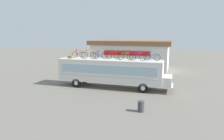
{
  "coord_description": "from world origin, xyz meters",
  "views": [
    {
      "loc": [
        7.09,
        -21.9,
        6.01
      ],
      "look_at": [
        0.25,
        0.0,
        1.99
      ],
      "focal_mm": 33.76,
      "sensor_mm": 36.0,
      "label": 1
    }
  ],
  "objects_px": {
    "bus": "(111,71)",
    "rooftop_bicycle_6": "(138,57)",
    "luggage_bag_1": "(70,57)",
    "rooftop_bicycle_3": "(100,55)",
    "rooftop_bicycle_5": "(125,57)",
    "trash_bin": "(141,106)",
    "rooftop_bicycle_2": "(89,55)",
    "rooftop_bicycle_7": "(152,57)",
    "rooftop_bicycle_1": "(78,54)",
    "rooftop_bicycle_4": "(113,56)"
  },
  "relations": [
    {
      "from": "rooftop_bicycle_4",
      "to": "trash_bin",
      "type": "distance_m",
      "value": 8.65
    },
    {
      "from": "luggage_bag_1",
      "to": "rooftop_bicycle_4",
      "type": "height_order",
      "value": "rooftop_bicycle_4"
    },
    {
      "from": "rooftop_bicycle_6",
      "to": "rooftop_bicycle_2",
      "type": "bearing_deg",
      "value": 179.93
    },
    {
      "from": "rooftop_bicycle_3",
      "to": "rooftop_bicycle_5",
      "type": "relative_size",
      "value": 1.02
    },
    {
      "from": "bus",
      "to": "rooftop_bicycle_5",
      "type": "height_order",
      "value": "rooftop_bicycle_5"
    },
    {
      "from": "luggage_bag_1",
      "to": "rooftop_bicycle_4",
      "type": "xyz_separation_m",
      "value": [
        4.91,
        0.75,
        0.25
      ]
    },
    {
      "from": "rooftop_bicycle_3",
      "to": "rooftop_bicycle_7",
      "type": "height_order",
      "value": "rooftop_bicycle_3"
    },
    {
      "from": "rooftop_bicycle_5",
      "to": "rooftop_bicycle_6",
      "type": "relative_size",
      "value": 0.95
    },
    {
      "from": "rooftop_bicycle_4",
      "to": "rooftop_bicycle_1",
      "type": "bearing_deg",
      "value": 179.56
    },
    {
      "from": "bus",
      "to": "rooftop_bicycle_2",
      "type": "distance_m",
      "value": 3.15
    },
    {
      "from": "rooftop_bicycle_4",
      "to": "rooftop_bicycle_7",
      "type": "bearing_deg",
      "value": 0.56
    },
    {
      "from": "trash_bin",
      "to": "rooftop_bicycle_1",
      "type": "bearing_deg",
      "value": 141.63
    },
    {
      "from": "rooftop_bicycle_3",
      "to": "rooftop_bicycle_5",
      "type": "distance_m",
      "value": 2.88
    },
    {
      "from": "luggage_bag_1",
      "to": "rooftop_bicycle_7",
      "type": "distance_m",
      "value": 9.24
    },
    {
      "from": "luggage_bag_1",
      "to": "trash_bin",
      "type": "height_order",
      "value": "luggage_bag_1"
    },
    {
      "from": "rooftop_bicycle_7",
      "to": "trash_bin",
      "type": "height_order",
      "value": "rooftop_bicycle_7"
    },
    {
      "from": "rooftop_bicycle_6",
      "to": "rooftop_bicycle_7",
      "type": "height_order",
      "value": "rooftop_bicycle_6"
    },
    {
      "from": "bus",
      "to": "rooftop_bicycle_5",
      "type": "xyz_separation_m",
      "value": [
        1.54,
        0.04,
        1.64
      ]
    },
    {
      "from": "rooftop_bicycle_6",
      "to": "rooftop_bicycle_7",
      "type": "distance_m",
      "value": 1.52
    },
    {
      "from": "bus",
      "to": "rooftop_bicycle_3",
      "type": "xyz_separation_m",
      "value": [
        -1.35,
        0.11,
        1.66
      ]
    },
    {
      "from": "rooftop_bicycle_7",
      "to": "rooftop_bicycle_3",
      "type": "bearing_deg",
      "value": -176.81
    },
    {
      "from": "luggage_bag_1",
      "to": "rooftop_bicycle_3",
      "type": "height_order",
      "value": "rooftop_bicycle_3"
    },
    {
      "from": "bus",
      "to": "rooftop_bicycle_6",
      "type": "distance_m",
      "value": 3.35
    },
    {
      "from": "bus",
      "to": "rooftop_bicycle_6",
      "type": "height_order",
      "value": "rooftop_bicycle_6"
    },
    {
      "from": "bus",
      "to": "rooftop_bicycle_4",
      "type": "distance_m",
      "value": 1.71
    },
    {
      "from": "rooftop_bicycle_3",
      "to": "trash_bin",
      "type": "xyz_separation_m",
      "value": [
        5.77,
        -6.5,
        -3.12
      ]
    },
    {
      "from": "rooftop_bicycle_5",
      "to": "bus",
      "type": "bearing_deg",
      "value": -178.51
    },
    {
      "from": "rooftop_bicycle_4",
      "to": "rooftop_bicycle_7",
      "type": "xyz_separation_m",
      "value": [
        4.3,
        0.04,
        -0.01
      ]
    },
    {
      "from": "rooftop_bicycle_5",
      "to": "trash_bin",
      "type": "relative_size",
      "value": 2.01
    },
    {
      "from": "rooftop_bicycle_1",
      "to": "trash_bin",
      "type": "relative_size",
      "value": 2.05
    },
    {
      "from": "rooftop_bicycle_4",
      "to": "rooftop_bicycle_6",
      "type": "bearing_deg",
      "value": -8.61
    },
    {
      "from": "luggage_bag_1",
      "to": "rooftop_bicycle_6",
      "type": "height_order",
      "value": "rooftop_bicycle_6"
    },
    {
      "from": "bus",
      "to": "rooftop_bicycle_1",
      "type": "height_order",
      "value": "rooftop_bicycle_1"
    },
    {
      "from": "rooftop_bicycle_2",
      "to": "rooftop_bicycle_6",
      "type": "xyz_separation_m",
      "value": [
        5.57,
        -0.01,
        -0.02
      ]
    },
    {
      "from": "rooftop_bicycle_2",
      "to": "trash_bin",
      "type": "distance_m",
      "value": 10.02
    },
    {
      "from": "bus",
      "to": "luggage_bag_1",
      "type": "height_order",
      "value": "luggage_bag_1"
    },
    {
      "from": "rooftop_bicycle_2",
      "to": "rooftop_bicycle_7",
      "type": "height_order",
      "value": "rooftop_bicycle_2"
    },
    {
      "from": "luggage_bag_1",
      "to": "rooftop_bicycle_1",
      "type": "relative_size",
      "value": 0.3
    },
    {
      "from": "rooftop_bicycle_2",
      "to": "rooftop_bicycle_7",
      "type": "xyz_separation_m",
      "value": [
        7.02,
        0.47,
        -0.02
      ]
    },
    {
      "from": "luggage_bag_1",
      "to": "rooftop_bicycle_2",
      "type": "bearing_deg",
      "value": 8.34
    },
    {
      "from": "bus",
      "to": "rooftop_bicycle_5",
      "type": "relative_size",
      "value": 7.41
    },
    {
      "from": "bus",
      "to": "rooftop_bicycle_1",
      "type": "distance_m",
      "value": 4.52
    },
    {
      "from": "rooftop_bicycle_3",
      "to": "rooftop_bicycle_6",
      "type": "xyz_separation_m",
      "value": [
        4.26,
        -0.16,
        0.0
      ]
    },
    {
      "from": "luggage_bag_1",
      "to": "rooftop_bicycle_1",
      "type": "height_order",
      "value": "rooftop_bicycle_1"
    },
    {
      "from": "rooftop_bicycle_5",
      "to": "trash_bin",
      "type": "distance_m",
      "value": 7.7
    },
    {
      "from": "rooftop_bicycle_7",
      "to": "trash_bin",
      "type": "distance_m",
      "value": 7.5
    },
    {
      "from": "trash_bin",
      "to": "rooftop_bicycle_2",
      "type": "bearing_deg",
      "value": 138.13
    },
    {
      "from": "rooftop_bicycle_3",
      "to": "rooftop_bicycle_6",
      "type": "bearing_deg",
      "value": -2.09
    },
    {
      "from": "rooftop_bicycle_1",
      "to": "luggage_bag_1",
      "type": "bearing_deg",
      "value": -130.85
    },
    {
      "from": "bus",
      "to": "rooftop_bicycle_6",
      "type": "xyz_separation_m",
      "value": [
        2.91,
        -0.05,
        1.66
      ]
    }
  ]
}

